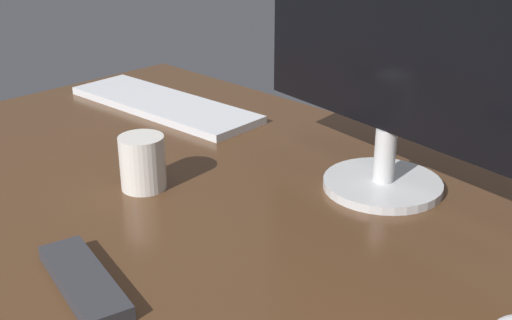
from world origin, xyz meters
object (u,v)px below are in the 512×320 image
at_px(keyboard, 163,104).
at_px(tv_remote, 83,281).
at_px(monitor, 396,22).
at_px(coffee_mug, 143,163).

xyz_separation_m(keyboard, tv_remote, (0.46, -0.48, 0.00)).
bearing_deg(monitor, tv_remote, -93.07).
bearing_deg(coffee_mug, keyboard, 137.42).
xyz_separation_m(monitor, keyboard, (-0.55, 0.01, -0.25)).
distance_m(keyboard, coffee_mug, 0.39).
height_order(monitor, keyboard, monitor).
height_order(keyboard, tv_remote, tv_remote).
height_order(tv_remote, coffee_mug, coffee_mug).
bearing_deg(monitor, coffee_mug, -127.66).
bearing_deg(tv_remote, keyboard, 146.89).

